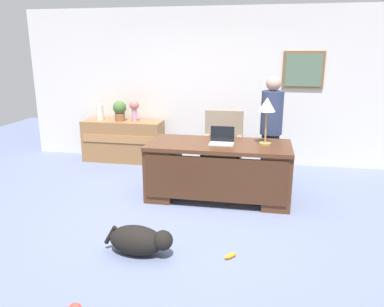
% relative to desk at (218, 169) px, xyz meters
% --- Properties ---
extents(ground_plane, '(12.00, 12.00, 0.00)m').
position_rel_desk_xyz_m(ground_plane, '(-0.31, -0.74, -0.43)').
color(ground_plane, slate).
extents(back_wall, '(7.00, 0.16, 2.70)m').
position_rel_desk_xyz_m(back_wall, '(-0.30, 1.86, 0.93)').
color(back_wall, silver).
rests_on(back_wall, ground_plane).
extents(desk, '(1.91, 0.86, 0.78)m').
position_rel_desk_xyz_m(desk, '(0.00, 0.00, 0.00)').
color(desk, '#4C2B19').
rests_on(desk, ground_plane).
extents(credenza, '(1.45, 0.50, 0.75)m').
position_rel_desk_xyz_m(credenza, '(-1.93, 1.51, -0.05)').
color(credenza, olive).
rests_on(credenza, ground_plane).
extents(armchair, '(0.60, 0.59, 1.07)m').
position_rel_desk_xyz_m(armchair, '(-0.04, 0.89, 0.05)').
color(armchair, gray).
rests_on(armchair, ground_plane).
extents(person_standing, '(0.32, 0.32, 1.63)m').
position_rel_desk_xyz_m(person_standing, '(0.69, 0.73, 0.41)').
color(person_standing, '#262323').
rests_on(person_standing, ground_plane).
extents(dog_lying, '(0.74, 0.35, 0.30)m').
position_rel_desk_xyz_m(dog_lying, '(-0.59, -1.61, -0.27)').
color(dog_lying, black).
rests_on(dog_lying, ground_plane).
extents(laptop, '(0.32, 0.22, 0.23)m').
position_rel_desk_xyz_m(laptop, '(0.04, 0.03, 0.41)').
color(laptop, '#B2B5BA').
rests_on(laptop, desk).
extents(desk_lamp, '(0.22, 0.22, 0.62)m').
position_rel_desk_xyz_m(desk_lamp, '(0.61, 0.09, 0.84)').
color(desk_lamp, '#9E8447').
rests_on(desk_lamp, desk).
extents(vase_with_flowers, '(0.17, 0.17, 0.38)m').
position_rel_desk_xyz_m(vase_with_flowers, '(-1.70, 1.51, 0.56)').
color(vase_with_flowers, '#C68AAE').
rests_on(vase_with_flowers, credenza).
extents(vase_empty, '(0.12, 0.12, 0.29)m').
position_rel_desk_xyz_m(vase_empty, '(-2.36, 1.51, 0.46)').
color(vase_empty, silver).
rests_on(vase_empty, credenza).
extents(potted_plant, '(0.24, 0.24, 0.36)m').
position_rel_desk_xyz_m(potted_plant, '(-1.98, 1.51, 0.52)').
color(potted_plant, brown).
rests_on(potted_plant, credenza).
extents(dog_toy_bone, '(0.14, 0.14, 0.05)m').
position_rel_desk_xyz_m(dog_toy_bone, '(0.31, -1.52, -0.40)').
color(dog_toy_bone, orange).
rests_on(dog_toy_bone, ground_plane).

